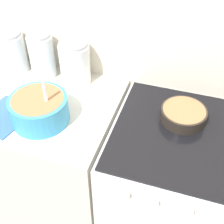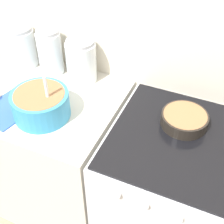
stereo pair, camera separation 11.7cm
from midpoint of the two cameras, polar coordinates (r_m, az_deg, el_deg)
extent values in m
cube|color=beige|center=(1.71, 1.90, 14.31)|extent=(4.64, 0.05, 2.40)
cube|color=beige|center=(2.05, -12.80, -7.99)|extent=(0.82, 0.69, 0.91)
cube|color=silver|center=(1.89, 9.48, -13.86)|extent=(0.73, 0.69, 0.89)
cube|color=black|center=(1.54, 11.34, -4.27)|extent=(0.70, 0.67, 0.01)
cylinder|color=white|center=(1.39, 0.07, -14.72)|extent=(0.04, 0.02, 0.04)
cylinder|color=white|center=(1.38, 5.33, -16.02)|extent=(0.04, 0.02, 0.04)
cylinder|color=white|center=(1.37, 11.51, -17.36)|extent=(0.04, 0.02, 0.04)
cylinder|color=white|center=(1.38, 16.97, -18.38)|extent=(0.04, 0.02, 0.04)
cylinder|color=#338CBF|center=(1.59, -15.21, 0.38)|extent=(0.29, 0.29, 0.14)
cylinder|color=#8C603D|center=(1.57, -15.41, 1.27)|extent=(0.25, 0.25, 0.07)
cylinder|color=white|center=(1.52, -14.04, 1.97)|extent=(0.02, 0.02, 0.24)
cylinder|color=black|center=(1.59, 10.88, -0.54)|extent=(0.23, 0.23, 0.06)
cylinder|color=#8C603D|center=(1.58, 10.91, -0.36)|extent=(0.21, 0.21, 0.05)
cylinder|color=silver|center=(1.99, -19.60, 10.12)|extent=(0.17, 0.17, 0.23)
cylinder|color=white|center=(2.01, -19.30, 9.03)|extent=(0.15, 0.15, 0.14)
cylinder|color=#B2B2B7|center=(1.93, -20.44, 13.20)|extent=(0.16, 0.16, 0.02)
cylinder|color=silver|center=(1.87, -14.47, 9.73)|extent=(0.14, 0.14, 0.25)
cylinder|color=tan|center=(1.90, -14.21, 8.44)|extent=(0.13, 0.13, 0.15)
cylinder|color=#B2B2B7|center=(1.81, -15.21, 13.36)|extent=(0.13, 0.13, 0.02)
cylinder|color=silver|center=(1.79, -8.67, 8.60)|extent=(0.17, 0.17, 0.23)
cylinder|color=olive|center=(1.81, -8.52, 7.37)|extent=(0.15, 0.15, 0.14)
cylinder|color=#B2B2B7|center=(1.72, -9.10, 12.12)|extent=(0.15, 0.15, 0.02)
cube|color=#3359B2|center=(1.71, -20.91, -0.77)|extent=(0.28, 0.30, 0.01)
cylinder|color=white|center=(1.58, -17.62, -3.66)|extent=(0.09, 0.01, 0.01)
sphere|color=white|center=(1.54, -15.98, -3.84)|extent=(0.04, 0.04, 0.04)
camera|label=1|loc=(0.06, -92.17, -1.94)|focal=50.00mm
camera|label=2|loc=(0.06, 87.83, 1.94)|focal=50.00mm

